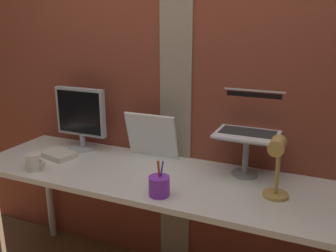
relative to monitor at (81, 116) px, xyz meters
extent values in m
cube|color=brown|center=(0.65, 0.18, 0.33)|extent=(3.25, 0.12, 2.62)
cube|color=gray|center=(0.60, 0.12, 0.33)|extent=(0.20, 0.01, 2.62)
cube|color=silver|center=(0.64, -0.19, -0.23)|extent=(2.15, 0.62, 0.03)
cylinder|color=#B2B2B7|center=(-0.37, 0.06, -0.62)|extent=(0.05, 0.05, 0.74)
cylinder|color=#ADB2B7|center=(0.00, 0.00, -0.21)|extent=(0.18, 0.18, 0.01)
cylinder|color=#ADB2B7|center=(0.00, 0.00, -0.17)|extent=(0.04, 0.04, 0.08)
cube|color=#ADB2B7|center=(0.00, 0.00, 0.02)|extent=(0.35, 0.04, 0.30)
cube|color=black|center=(0.00, -0.02, 0.02)|extent=(0.31, 0.00, 0.27)
cylinder|color=gray|center=(1.05, 0.00, -0.21)|extent=(0.14, 0.14, 0.01)
cylinder|color=gray|center=(1.05, 0.00, -0.11)|extent=(0.03, 0.03, 0.20)
cube|color=gray|center=(1.05, 0.00, 0.00)|extent=(0.28, 0.22, 0.01)
cube|color=white|center=(1.05, 0.00, 0.01)|extent=(0.32, 0.24, 0.01)
cube|color=#2D2D30|center=(1.05, 0.02, 0.02)|extent=(0.28, 0.15, 0.00)
cube|color=white|center=(1.05, 0.14, 0.12)|extent=(0.32, 0.04, 0.21)
cube|color=black|center=(1.05, 0.13, 0.12)|extent=(0.29, 0.03, 0.18)
cube|color=white|center=(0.48, 0.04, -0.08)|extent=(0.32, 0.09, 0.28)
cylinder|color=tan|center=(1.24, -0.19, -0.21)|extent=(0.12, 0.12, 0.02)
cylinder|color=tan|center=(1.24, -0.19, -0.06)|extent=(0.02, 0.02, 0.29)
cylinder|color=tan|center=(1.24, -0.28, 0.06)|extent=(0.07, 0.11, 0.07)
cylinder|color=purple|center=(0.73, -0.40, -0.17)|extent=(0.10, 0.10, 0.10)
cylinder|color=red|center=(0.73, -0.40, -0.13)|extent=(0.02, 0.02, 0.17)
cylinder|color=blue|center=(0.73, -0.39, -0.13)|extent=(0.04, 0.02, 0.16)
cylinder|color=yellow|center=(0.73, -0.39, -0.13)|extent=(0.01, 0.01, 0.17)
cylinder|color=silver|center=(-0.03, -0.40, -0.17)|extent=(0.09, 0.09, 0.09)
torus|color=silver|center=(0.02, -0.40, -0.17)|extent=(0.05, 0.01, 0.05)
cube|color=silver|center=(-0.04, -0.19, -0.20)|extent=(0.23, 0.18, 0.03)
camera|label=1|loc=(1.41, -1.85, 0.59)|focal=39.72mm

